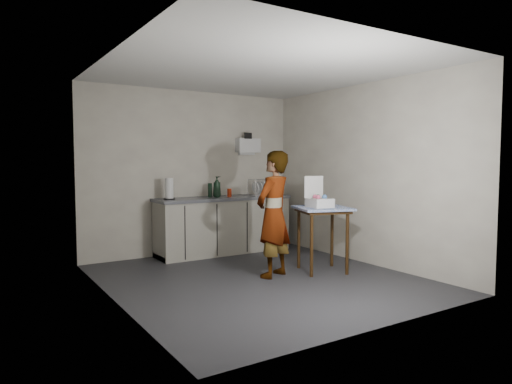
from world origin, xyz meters
TOP-DOWN VIEW (x-y plane):
  - ground at (0.00, 0.00)m, footprint 4.00×4.00m
  - wall_back at (0.00, 1.99)m, footprint 3.60×0.02m
  - wall_right at (1.79, 0.00)m, footprint 0.02×4.00m
  - wall_left at (-1.79, 0.00)m, footprint 0.02×4.00m
  - ceiling at (0.00, 0.00)m, footprint 3.60×4.00m
  - kitchen_counter at (0.40, 1.70)m, footprint 2.24×0.62m
  - wall_shelf at (1.00, 1.92)m, footprint 0.42×0.18m
  - side_table at (0.93, -0.11)m, footprint 0.85×0.85m
  - standing_man at (0.21, 0.01)m, footprint 0.70×0.59m
  - soap_bottle at (0.28, 1.69)m, footprint 0.18×0.18m
  - soda_can at (0.49, 1.66)m, footprint 0.07×0.07m
  - dark_bottle at (0.19, 1.75)m, footprint 0.06×0.06m
  - paper_towel at (-0.53, 1.69)m, footprint 0.18×0.18m
  - dish_rack at (1.09, 1.68)m, footprint 0.39×0.29m
  - bakery_box at (0.88, -0.09)m, footprint 0.33×0.34m

SIDE VIEW (x-z plane):
  - ground at x=0.00m, z-range 0.00..0.00m
  - kitchen_counter at x=0.40m, z-range -0.03..0.88m
  - side_table at x=0.93m, z-range 0.32..1.19m
  - standing_man at x=0.21m, z-range 0.00..1.62m
  - bakery_box at x=0.88m, z-range 0.76..1.17m
  - dish_rack at x=1.09m, z-range 0.84..1.11m
  - soda_can at x=0.49m, z-range 0.91..1.04m
  - dark_bottle at x=0.19m, z-range 0.91..1.13m
  - paper_towel at x=-0.53m, z-range 0.90..1.22m
  - soap_bottle at x=0.28m, z-range 0.91..1.24m
  - wall_back at x=0.00m, z-range 0.00..2.60m
  - wall_right at x=1.79m, z-range 0.00..2.60m
  - wall_left at x=-1.79m, z-range 0.00..2.60m
  - wall_shelf at x=1.00m, z-range 1.56..1.93m
  - ceiling at x=0.00m, z-range 2.59..2.60m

